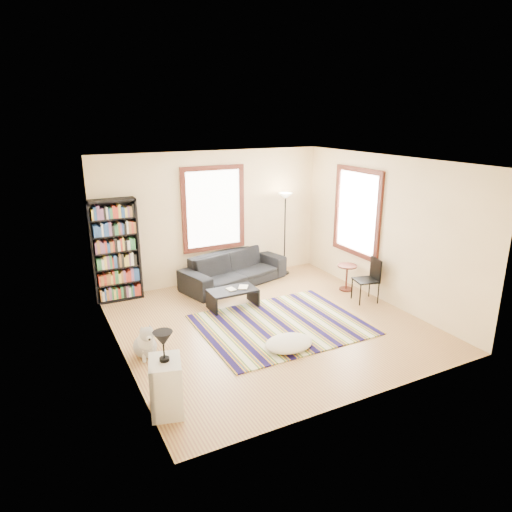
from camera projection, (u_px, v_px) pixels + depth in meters
name	position (u px, v px, depth m)	size (l,w,h in m)	color
floor	(269.00, 326.00, 8.01)	(5.00, 5.00, 0.10)	tan
ceiling	(271.00, 158.00, 7.14)	(5.00, 5.00, 0.10)	white
wall_back	(212.00, 217.00, 9.74)	(5.00, 0.10, 2.80)	#FFE2AB
wall_front	(373.00, 300.00, 5.41)	(5.00, 0.10, 2.80)	#FFE2AB
wall_left	(112.00, 270.00, 6.46)	(0.10, 5.00, 2.80)	#FFE2AB
wall_right	(387.00, 230.00, 8.69)	(0.10, 5.00, 2.80)	#FFE2AB
window_back	(213.00, 209.00, 9.61)	(1.20, 0.06, 1.60)	white
window_right	(357.00, 212.00, 9.27)	(0.06, 1.20, 1.60)	white
rug	(282.00, 324.00, 7.93)	(2.76, 2.21, 0.02)	#120C3C
sofa	(234.00, 269.00, 9.75)	(0.91, 2.32, 0.68)	black
bookshelf	(115.00, 251.00, 8.74)	(0.90, 0.30, 2.00)	black
coffee_table	(233.00, 298.00, 8.60)	(0.90, 0.50, 0.36)	black
book_a	(228.00, 290.00, 8.50)	(0.19, 0.14, 0.02)	beige
book_b	(239.00, 287.00, 8.66)	(0.17, 0.23, 0.02)	beige
floor_cushion	(289.00, 343.00, 7.10)	(0.79, 0.59, 0.20)	beige
floor_lamp	(285.00, 234.00, 10.23)	(0.30, 0.30, 1.86)	black
side_table	(347.00, 278.00, 9.44)	(0.40, 0.40, 0.54)	#4C1A13
folding_chair	(366.00, 280.00, 8.83)	(0.42, 0.40, 0.86)	black
white_cabinet	(166.00, 386.00, 5.54)	(0.38, 0.50, 0.70)	white
table_lamp	(164.00, 346.00, 5.37)	(0.24, 0.24, 0.38)	black
dog	(144.00, 340.00, 6.84)	(0.39, 0.55, 0.55)	silver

